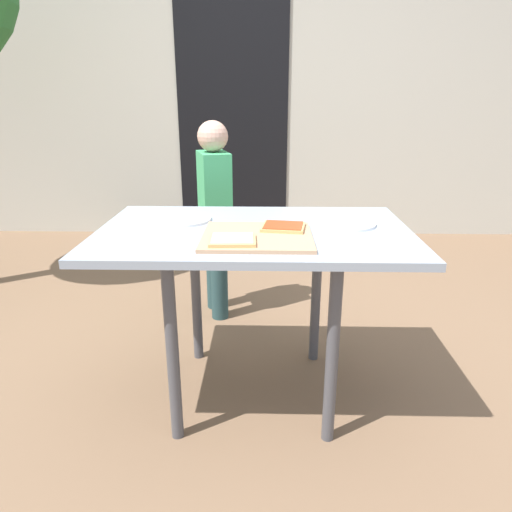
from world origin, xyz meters
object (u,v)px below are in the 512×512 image
Objects in this scene: pizza_slice_far_right at (283,227)px; plate_white_right at (346,223)px; dining_table at (254,249)px; pizza_slice_near_left at (233,240)px; plate_white_left at (183,219)px; child_left at (215,210)px; cutting_board at (257,236)px.

pizza_slice_far_right is 0.26m from plate_white_right.
dining_table is 0.23m from pizza_slice_near_left.
plate_white_left is (-0.28, 0.11, 0.08)m from dining_table.
child_left is at bearing 85.09° from plate_white_left.
cutting_board reaches higher than dining_table.
child_left is (-0.24, 0.86, -0.12)m from cutting_board.
pizza_slice_far_right reaches higher than dining_table.
cutting_board is 0.90m from child_left.
plate_white_left and plate_white_right have the same top height.
pizza_slice_far_right is at bearing 44.08° from pizza_slice_near_left.
plate_white_left is at bearing 175.74° from plate_white_right.
plate_white_right is at bearing -49.95° from child_left.
cutting_board is at bearing -138.70° from pizza_slice_far_right.
pizza_slice_far_right is 0.74× the size of plate_white_left.
pizza_slice_far_right is at bearing -21.74° from plate_white_left.
pizza_slice_far_right is at bearing -155.81° from plate_white_right.
pizza_slice_near_left is at bearing -135.92° from pizza_slice_far_right.
pizza_slice_near_left reaches higher than dining_table.
plate_white_right is (0.40, 0.27, -0.01)m from pizza_slice_near_left.
cutting_board is 1.66× the size of plate_white_right.
plate_white_left is 0.64m from child_left.
plate_white_left is at bearing 124.52° from pizza_slice_near_left.
cutting_board is 2.41× the size of pizza_slice_near_left.
plate_white_right is 0.21× the size of child_left.
dining_table is 0.78m from child_left.
child_left is at bearing 106.92° from dining_table.
pizza_slice_far_right is at bearing -67.13° from child_left.
pizza_slice_near_left is 0.23m from pizza_slice_far_right.
plate_white_right is at bearing 33.57° from pizza_slice_near_left.
plate_white_left is (-0.22, 0.31, -0.01)m from pizza_slice_near_left.
pizza_slice_near_left is at bearing -80.23° from child_left.
child_left is (0.05, 0.63, -0.11)m from plate_white_left.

